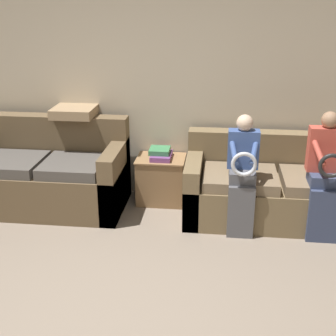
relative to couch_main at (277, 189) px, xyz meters
The scene contains 8 objects.
wall_back 1.72m from the couch_main, 159.58° to the left, with size 7.74×0.06×2.55m.
couch_main is the anchor object (origin of this frame).
couch_side 2.42m from the couch_main, behind, with size 1.64×0.86×0.94m.
child_left_seated 0.61m from the couch_main, 136.78° to the right, with size 0.30×0.37×1.15m.
child_right_seated 0.62m from the couch_main, 42.85° to the right, with size 0.34×0.37×1.20m.
side_shelf 1.26m from the couch_main, 169.20° to the left, with size 0.53×0.42×0.51m.
book_stack 1.28m from the couch_main, 169.36° to the left, with size 0.24×0.31×0.11m.
throw_pillow 2.30m from the couch_main, behind, with size 0.45×0.45×0.10m.
Camera 1 is at (0.73, -2.37, 2.22)m, focal length 50.00 mm.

